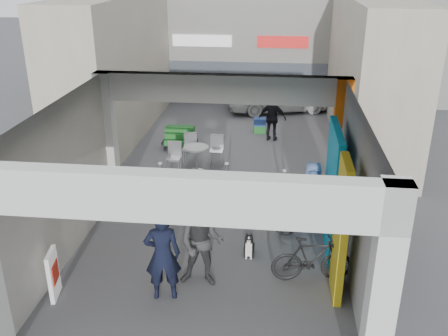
# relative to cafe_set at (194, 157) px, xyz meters

# --- Properties ---
(ground) EXTENTS (90.00, 90.00, 0.00)m
(ground) POSITION_rel_cafe_set_xyz_m (1.14, -4.38, -0.35)
(ground) COLOR #535357
(ground) RESTS_ON ground
(arcade_canopy) EXTENTS (6.40, 6.45, 6.40)m
(arcade_canopy) POSITION_rel_cafe_set_xyz_m (1.68, -5.20, 1.95)
(arcade_canopy) COLOR silver
(arcade_canopy) RESTS_ON ground
(far_building) EXTENTS (18.00, 4.08, 8.00)m
(far_building) POSITION_rel_cafe_set_xyz_m (1.14, 9.61, 3.64)
(far_building) COLOR white
(far_building) RESTS_ON ground
(plaza_bldg_left) EXTENTS (2.00, 9.00, 5.00)m
(plaza_bldg_left) POSITION_rel_cafe_set_xyz_m (-3.36, 3.12, 2.15)
(plaza_bldg_left) COLOR #BAB09A
(plaza_bldg_left) RESTS_ON ground
(plaza_bldg_right) EXTENTS (2.00, 9.00, 5.00)m
(plaza_bldg_right) POSITION_rel_cafe_set_xyz_m (5.64, 3.12, 2.15)
(plaza_bldg_right) COLOR #BAB09A
(plaza_bldg_right) RESTS_ON ground
(bollard_left) EXTENTS (0.09, 0.09, 0.96)m
(bollard_left) POSITION_rel_cafe_set_xyz_m (-0.57, -2.06, 0.13)
(bollard_left) COLOR gray
(bollard_left) RESTS_ON ground
(bollard_center) EXTENTS (0.09, 0.09, 0.98)m
(bollard_center) POSITION_rel_cafe_set_xyz_m (1.24, -1.92, 0.14)
(bollard_center) COLOR gray
(bollard_center) RESTS_ON ground
(bollard_right) EXTENTS (0.09, 0.09, 0.90)m
(bollard_right) POSITION_rel_cafe_set_xyz_m (2.81, -2.05, 0.10)
(bollard_right) COLOR gray
(bollard_right) RESTS_ON ground
(advert_board_near) EXTENTS (0.18, 0.56, 1.00)m
(advert_board_near) POSITION_rel_cafe_set_xyz_m (-1.61, -6.73, 0.16)
(advert_board_near) COLOR silver
(advert_board_near) RESTS_ON ground
(advert_board_far) EXTENTS (0.14, 0.55, 1.00)m
(advert_board_far) POSITION_rel_cafe_set_xyz_m (-1.61, -3.17, 0.16)
(advert_board_far) COLOR silver
(advert_board_far) RESTS_ON ground
(cafe_set) EXTENTS (1.62, 1.31, 0.98)m
(cafe_set) POSITION_rel_cafe_set_xyz_m (0.00, 0.00, 0.00)
(cafe_set) COLOR #B4B4BA
(cafe_set) RESTS_ON ground
(produce_stand) EXTENTS (1.17, 0.64, 0.77)m
(produce_stand) POSITION_rel_cafe_set_xyz_m (-0.77, 1.60, -0.04)
(produce_stand) COLOR black
(produce_stand) RESTS_ON ground
(crate_stack) EXTENTS (0.49, 0.40, 0.56)m
(crate_stack) POSITION_rel_cafe_set_xyz_m (1.90, 3.69, -0.07)
(crate_stack) COLOR #1B6127
(crate_stack) RESTS_ON ground
(border_collie) EXTENTS (0.22, 0.44, 0.61)m
(border_collie) POSITION_rel_cafe_set_xyz_m (2.06, -4.91, -0.11)
(border_collie) COLOR black
(border_collie) RESTS_ON ground
(man_with_dog) EXTENTS (0.77, 0.59, 1.90)m
(man_with_dog) POSITION_rel_cafe_set_xyz_m (0.51, -6.51, 0.60)
(man_with_dog) COLOR black
(man_with_dog) RESTS_ON ground
(man_back_turned) EXTENTS (0.93, 0.74, 1.89)m
(man_back_turned) POSITION_rel_cafe_set_xyz_m (1.18, -6.00, 0.60)
(man_back_turned) COLOR #363639
(man_back_turned) RESTS_ON ground
(man_elderly) EXTENTS (0.84, 0.55, 1.71)m
(man_elderly) POSITION_rel_cafe_set_xyz_m (3.45, -3.42, 0.51)
(man_elderly) COLOR #5F79B8
(man_elderly) RESTS_ON ground
(man_crates) EXTENTS (1.05, 0.60, 1.68)m
(man_crates) POSITION_rel_cafe_set_xyz_m (2.38, 2.85, 0.49)
(man_crates) COLOR black
(man_crates) RESTS_ON ground
(bicycle_front) EXTENTS (1.81, 0.71, 0.94)m
(bicycle_front) POSITION_rel_cafe_set_xyz_m (3.44, -3.92, 0.12)
(bicycle_front) COLOR black
(bicycle_front) RESTS_ON ground
(bicycle_rear) EXTENTS (1.71, 0.70, 1.00)m
(bicycle_rear) POSITION_rel_cafe_set_xyz_m (3.38, -5.65, 0.15)
(bicycle_rear) COLOR black
(bicycle_rear) RESTS_ON ground
(white_van) EXTENTS (4.63, 2.82, 1.47)m
(white_van) POSITION_rel_cafe_set_xyz_m (2.52, 6.65, 0.39)
(white_van) COLOR silver
(white_van) RESTS_ON ground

